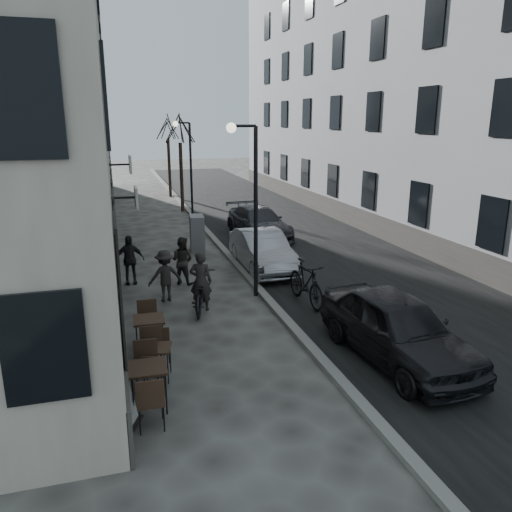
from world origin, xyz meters
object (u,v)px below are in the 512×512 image
bistro_set_c (149,332)px  pedestrian_mid (165,276)px  pedestrian_near (182,260)px  car_near (397,327)px  car_mid (263,250)px  tree_far (167,127)px  pedestrian_far (129,260)px  bicycle (201,292)px  tree_near (180,129)px  moped (306,283)px  sign_board (126,406)px  bistro_set_b (157,359)px  car_far (259,222)px  streetlamp_far (187,160)px  utility_cabinet (197,233)px  streetlamp_near (250,192)px  bistro_set_a (149,383)px

bistro_set_c → pedestrian_mid: size_ratio=1.10×
bistro_set_c → pedestrian_near: size_ratio=1.08×
car_near → pedestrian_mid: bearing=126.3°
bistro_set_c → car_mid: 7.12m
tree_far → pedestrian_far: (-3.50, -18.77, -3.86)m
car_near → car_mid: bearing=91.7°
tree_far → bicycle: bearing=-94.5°
tree_near → moped: bearing=-85.4°
car_near → car_mid: (-0.84, 7.46, -0.07)m
sign_board → pedestrian_mid: 6.27m
bistro_set_b → bicycle: 3.88m
car_far → bistro_set_b: bearing=-121.2°
tree_far → moped: size_ratio=2.68×
streetlamp_far → sign_board: streetlamp_far is taller
tree_far → utility_cabinet: (-0.70, -15.23, -3.94)m
streetlamp_near → bistro_set_a: 6.85m
streetlamp_near → tree_near: 15.08m
tree_far → car_near: tree_far is taller
bistro_set_a → pedestrian_far: pedestrian_far is taller
streetlamp_near → streetlamp_far: size_ratio=1.00×
bistro_set_b → utility_cabinet: size_ratio=1.00×
tree_far → pedestrian_far: tree_far is taller
tree_far → bistro_set_b: tree_far is taller
bicycle → moped: bearing=-170.0°
bistro_set_b → pedestrian_far: bearing=104.7°
sign_board → utility_cabinet: 12.00m
tree_near → car_near: size_ratio=1.28×
pedestrian_mid → moped: pedestrian_mid is taller
sign_board → car_near: size_ratio=0.22×
tree_near → car_far: (2.40, -7.49, -3.99)m
utility_cabinet → pedestrian_far: (-2.80, -3.54, 0.08)m
streetlamp_near → pedestrian_near: size_ratio=3.25×
tree_far → pedestrian_mid: (-2.56, -20.68, -3.89)m
utility_cabinet → moped: 7.11m
bistro_set_b → bistro_set_c: (-0.05, 1.25, 0.08)m
car_mid → moped: size_ratio=1.96×
streetlamp_near → moped: bearing=-37.6°
bistro_set_b → moped: 5.55m
bicycle → car_far: 9.17m
sign_board → pedestrian_near: 7.84m
tree_far → bicycle: 22.15m
pedestrian_mid → car_near: (4.50, -5.17, -0.01)m
tree_far → bistro_set_c: (-3.29, -24.01, -4.15)m
streetlamp_far → pedestrian_far: size_ratio=3.16×
tree_far → pedestrian_near: size_ratio=3.64×
bistro_set_b → pedestrian_near: 6.19m
car_near → pedestrian_far: bearing=122.8°
bistro_set_a → sign_board: size_ratio=1.74×
tree_far → pedestrian_near: (-1.86, -19.23, -3.88)m
sign_board → utility_cabinet: size_ratio=0.67×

